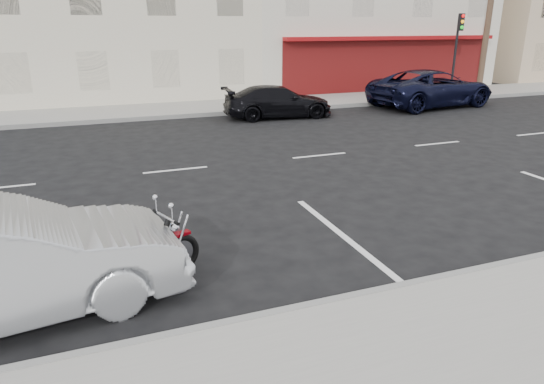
{
  "coord_description": "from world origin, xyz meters",
  "views": [
    {
      "loc": [
        -3.86,
        -11.75,
        3.46
      ],
      "look_at": [
        -1.15,
        -4.58,
        0.8
      ],
      "focal_mm": 32.0,
      "sensor_mm": 36.0,
      "label": 1
    }
  ],
  "objects_px": {
    "traffic_light": "(457,43)",
    "car_far": "(278,102)",
    "fire_hydrant": "(426,86)",
    "motorcycle": "(182,245)",
    "suv_far": "(432,88)"
  },
  "relations": [
    {
      "from": "traffic_light",
      "to": "fire_hydrant",
      "type": "bearing_deg",
      "value": 173.64
    },
    {
      "from": "fire_hydrant",
      "to": "car_far",
      "type": "distance_m",
      "value": 9.34
    },
    {
      "from": "suv_far",
      "to": "car_far",
      "type": "xyz_separation_m",
      "value": [
        -7.27,
        -0.05,
        -0.19
      ]
    },
    {
      "from": "traffic_light",
      "to": "motorcycle",
      "type": "xyz_separation_m",
      "value": [
        -16.32,
        -13.64,
        -2.13
      ]
    },
    {
      "from": "traffic_light",
      "to": "car_far",
      "type": "distance_m",
      "value": 10.92
    },
    {
      "from": "car_far",
      "to": "traffic_light",
      "type": "bearing_deg",
      "value": -71.9
    },
    {
      "from": "fire_hydrant",
      "to": "car_far",
      "type": "bearing_deg",
      "value": -163.55
    },
    {
      "from": "traffic_light",
      "to": "car_far",
      "type": "xyz_separation_m",
      "value": [
        -10.45,
        -2.48,
        -1.94
      ]
    },
    {
      "from": "fire_hydrant",
      "to": "suv_far",
      "type": "relative_size",
      "value": 0.13
    },
    {
      "from": "traffic_light",
      "to": "motorcycle",
      "type": "bearing_deg",
      "value": -140.1
    },
    {
      "from": "car_far",
      "to": "suv_far",
      "type": "bearing_deg",
      "value": -84.81
    },
    {
      "from": "fire_hydrant",
      "to": "suv_far",
      "type": "distance_m",
      "value": 3.1
    },
    {
      "from": "fire_hydrant",
      "to": "suv_far",
      "type": "height_order",
      "value": "suv_far"
    },
    {
      "from": "traffic_light",
      "to": "suv_far",
      "type": "distance_m",
      "value": 4.37
    },
    {
      "from": "suv_far",
      "to": "car_far",
      "type": "bearing_deg",
      "value": 82.9
    }
  ]
}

